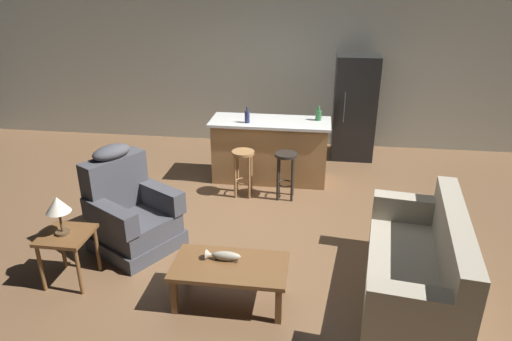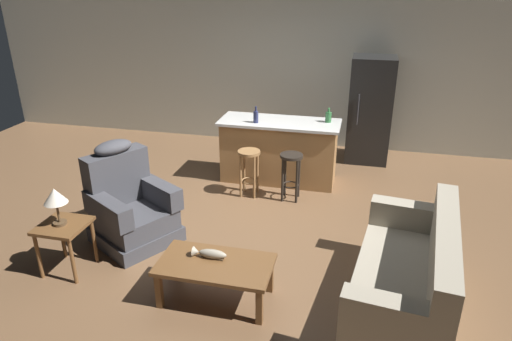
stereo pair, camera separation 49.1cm
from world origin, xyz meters
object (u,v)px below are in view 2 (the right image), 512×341
Objects in this scene: couch at (409,278)px; refrigerator at (370,110)px; fish_figurine at (209,254)px; bottle_tall_green at (328,117)px; bottle_short_amber at (256,117)px; coffee_table at (215,268)px; bar_stool_left at (249,165)px; kitchen_island at (279,151)px; recliner_near_lamp at (130,207)px; end_table at (64,232)px; bar_stool_right at (291,168)px; table_lamp at (55,198)px.

refrigerator is at bearing -76.10° from couch.
bottle_tall_green is at bearing 74.36° from fish_figurine.
bottle_short_amber is at bearing 93.96° from fish_figurine.
bar_stool_left is (-0.26, 2.34, 0.11)m from coffee_table.
recliner_near_lamp is at bearing -123.26° from kitchen_island.
coffee_table is 1.82m from couch.
bottle_tall_green is (2.10, 2.24, 0.61)m from recliner_near_lamp.
bottle_short_amber reaches higher than end_table.
refrigerator reaches higher than fish_figurine.
fish_figurine is at bearing -86.04° from bottle_short_amber.
bottle_tall_green is (-1.04, 2.80, 0.69)m from couch.
bottle_short_amber is at bearing -140.38° from refrigerator.
kitchen_island is 8.43× the size of bottle_tall_green.
coffee_table is at bearing -98.43° from bar_stool_right.
coffee_table is 0.61× the size of kitchen_island.
kitchen_island is at bearing 114.84° from bar_stool_right.
coffee_table is 1.58m from recliner_near_lamp.
coffee_table is 5.15× the size of bottle_tall_green.
fish_figurine is 2.31m from bar_stool_right.
bar_stool_left reaches higher than fish_figurine.
coffee_table is at bearing -108.12° from refrigerator.
recliner_near_lamp is at bearing -133.14° from bottle_tall_green.
couch is at bearing -83.60° from refrigerator.
couch is at bearing -50.69° from bottle_short_amber.
bottle_tall_green is at bearing 77.65° from recliner_near_lamp.
coffee_table is 2.36m from bar_stool_left.
refrigerator is at bearing 70.56° from fish_figurine.
bottle_short_amber is (1.43, 2.72, 0.58)m from end_table.
kitchen_island reaches higher than couch.
refrigerator is at bearing 52.88° from table_lamp.
couch is (1.80, 0.29, -0.02)m from coffee_table.
bar_stool_left is (1.46, 2.25, -0.40)m from table_lamp.
table_lamp reaches higher than couch.
coffee_table is 0.15m from fish_figurine.
table_lamp is 2.71m from bar_stool_left.
bottle_short_amber is at bearing 95.50° from coffee_table.
bottle_tall_green is at bearing 9.42° from kitchen_island.
bar_stool_right is (1.68, 1.49, 0.05)m from recliner_near_lamp.
couch is 3.56m from table_lamp.
couch is 2.91m from bar_stool_left.
coffee_table is 1.62× the size of bar_stool_left.
bar_stool_left is (-2.06, 2.06, 0.13)m from couch.
couch is 1.13× the size of refrigerator.
bar_stool_right is 1.02m from bottle_tall_green.
coffee_table is 2.68× the size of table_lamp.
bottle_tall_green is at bearing 50.33° from table_lamp.
bottle_tall_green reaches higher than coffee_table.
coffee_table is 0.92× the size of recliner_near_lamp.
bottle_short_amber is (-0.27, 2.82, 0.68)m from coffee_table.
table_lamp is (-0.38, -0.75, 0.45)m from recliner_near_lamp.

